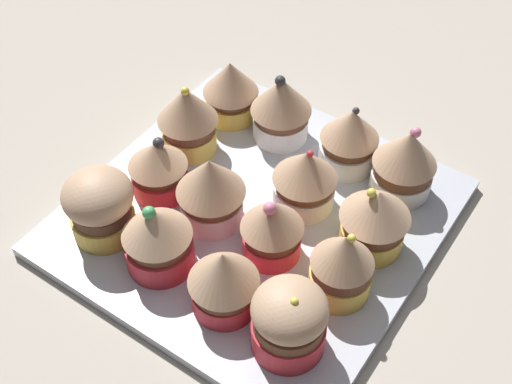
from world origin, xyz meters
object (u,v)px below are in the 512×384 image
(cupcake_4, at_px, (158,167))
(cupcake_13, at_px, (349,138))
(baking_tray, at_px, (256,217))
(cupcake_9, at_px, (305,178))
(cupcake_12, at_px, (281,107))
(cupcake_11, at_px, (231,89))
(cupcake_5, at_px, (211,189))
(cupcake_1, at_px, (157,238))
(cupcake_8, at_px, (188,117))
(cupcake_14, at_px, (405,162))
(cupcake_3, at_px, (289,320))
(cupcake_6, at_px, (272,227))
(cupcake_10, at_px, (375,218))
(cupcake_2, at_px, (224,279))
(cupcake_0, at_px, (100,205))
(cupcake_7, at_px, (342,264))

(cupcake_4, relative_size, cupcake_13, 0.93)
(baking_tray, relative_size, cupcake_9, 4.64)
(cupcake_9, height_order, cupcake_12, cupcake_12)
(cupcake_11, bearing_deg, cupcake_5, -61.36)
(baking_tray, relative_size, cupcake_4, 4.87)
(cupcake_1, relative_size, cupcake_8, 0.90)
(cupcake_14, bearing_deg, cupcake_5, -134.60)
(cupcake_8, bearing_deg, cupcake_3, -33.41)
(baking_tray, bearing_deg, cupcake_13, 70.37)
(cupcake_5, height_order, cupcake_13, cupcake_5)
(cupcake_14, bearing_deg, cupcake_6, -114.69)
(cupcake_14, bearing_deg, cupcake_10, -83.74)
(cupcake_1, height_order, cupcake_5, cupcake_5)
(cupcake_4, distance_m, cupcake_5, 0.06)
(cupcake_6, distance_m, cupcake_11, 0.19)
(cupcake_6, height_order, cupcake_13, same)
(cupcake_2, distance_m, cupcake_4, 0.15)
(cupcake_2, xyz_separation_m, cupcake_10, (0.07, 0.13, 0.00))
(cupcake_1, relative_size, cupcake_14, 0.92)
(baking_tray, relative_size, cupcake_0, 4.52)
(cupcake_10, bearing_deg, cupcake_7, -89.01)
(cupcake_4, distance_m, cupcake_8, 0.07)
(cupcake_11, bearing_deg, cupcake_8, -95.45)
(baking_tray, xyz_separation_m, cupcake_8, (-0.11, 0.04, 0.05))
(baking_tray, xyz_separation_m, cupcake_2, (0.04, -0.10, 0.04))
(cupcake_12, relative_size, cupcake_13, 1.10)
(cupcake_12, bearing_deg, cupcake_4, -112.40)
(cupcake_12, bearing_deg, cupcake_3, -55.65)
(cupcake_0, height_order, cupcake_13, same)
(cupcake_0, bearing_deg, cupcake_4, 82.27)
(cupcake_0, bearing_deg, cupcake_6, 25.33)
(cupcake_1, xyz_separation_m, cupcake_9, (0.07, 0.13, -0.00))
(cupcake_1, xyz_separation_m, cupcake_6, (0.08, 0.07, 0.00))
(cupcake_1, distance_m, cupcake_5, 0.07)
(cupcake_1, height_order, cupcake_3, same)
(cupcake_6, xyz_separation_m, cupcake_12, (-0.08, 0.14, 0.00))
(cupcake_9, relative_size, cupcake_10, 0.95)
(cupcake_6, bearing_deg, cupcake_10, 39.83)
(cupcake_3, height_order, cupcake_9, cupcake_3)
(baking_tray, height_order, cupcake_2, cupcake_2)
(cupcake_11, height_order, cupcake_13, cupcake_13)
(cupcake_9, bearing_deg, cupcake_11, 153.92)
(cupcake_2, distance_m, cupcake_9, 0.14)
(cupcake_0, distance_m, cupcake_3, 0.21)
(cupcake_13, bearing_deg, cupcake_10, -48.92)
(cupcake_7, bearing_deg, cupcake_10, 90.99)
(cupcake_9, distance_m, cupcake_11, 0.15)
(cupcake_9, bearing_deg, cupcake_5, -133.23)
(cupcake_4, relative_size, cupcake_5, 0.86)
(cupcake_4, bearing_deg, cupcake_3, -20.75)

